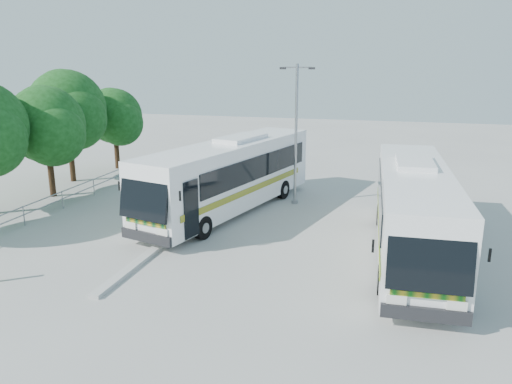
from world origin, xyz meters
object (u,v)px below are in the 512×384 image
(tree_far_c, at_px, (47,125))
(lamppost, at_px, (296,129))
(coach_main, at_px, (230,174))
(coach_adjacent, at_px, (413,209))
(tree_far_e, at_px, (115,116))
(tree_far_d, at_px, (68,109))

(tree_far_c, bearing_deg, lamppost, 9.18)
(coach_main, distance_m, lamppost, 4.46)
(coach_main, relative_size, coach_adjacent, 1.04)
(tree_far_c, height_order, tree_far_e, tree_far_c)
(tree_far_c, relative_size, tree_far_e, 1.10)
(tree_far_d, bearing_deg, tree_far_c, -72.17)
(tree_far_c, height_order, lamppost, lamppost)
(lamppost, bearing_deg, coach_main, -145.00)
(coach_main, xyz_separation_m, coach_adjacent, (9.14, -3.81, -0.06))
(tree_far_e, xyz_separation_m, lamppost, (14.63, -5.92, 0.35))
(tree_far_d, xyz_separation_m, coach_adjacent, (21.44, -7.67, -2.85))
(tree_far_d, xyz_separation_m, lamppost, (15.31, -1.42, -0.58))
(lamppost, bearing_deg, tree_far_d, 170.61)
(coach_adjacent, xyz_separation_m, lamppost, (-6.13, 6.25, 2.27))
(tree_far_c, distance_m, coach_adjacent, 20.76)
(tree_far_c, xyz_separation_m, lamppost, (14.12, 2.28, -0.02))
(coach_main, height_order, lamppost, lamppost)
(coach_adjacent, relative_size, lamppost, 1.70)
(tree_far_c, height_order, coach_adjacent, tree_far_c)
(tree_far_d, xyz_separation_m, coach_main, (12.30, -3.86, -2.78))
(tree_far_d, bearing_deg, lamppost, -5.29)
(tree_far_c, bearing_deg, tree_far_e, 93.54)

